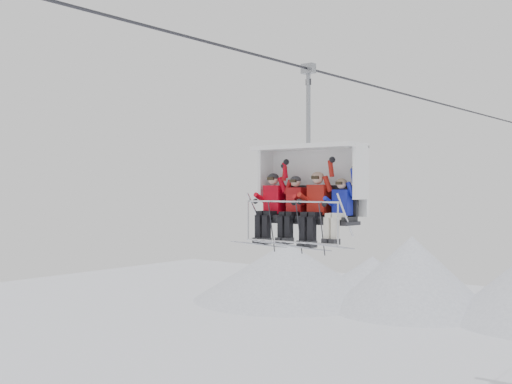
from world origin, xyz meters
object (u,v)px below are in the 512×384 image
Objects in this scene: chairlift_carrier at (312,183)px; skier_center_right at (316,205)px; skier_far_left at (271,204)px; skier_center_left at (294,206)px; skier_far_right at (339,208)px.

chairlift_carrier is 0.65m from skier_center_right.
skier_center_left is at bearing -0.74° from skier_far_left.
skier_far_right is at bearing -0.43° from skier_center_left.
skier_center_right is (0.59, 0.01, 0.04)m from skier_center_left.
chairlift_carrier is 2.31× the size of skier_far_left.
chairlift_carrier is at bearing 136.27° from skier_center_right.
chairlift_carrier reaches higher than skier_center_right.
skier_center_right is at bearing 0.07° from skier_far_left.
skier_center_right is at bearing 178.24° from skier_far_right.
skier_center_left is at bearing -131.47° from chairlift_carrier.
chairlift_carrier is at bearing 18.56° from skier_far_left.
skier_center_right is 1.04× the size of skier_far_right.
chairlift_carrier is 2.36× the size of skier_center_left.
skier_center_right is (1.23, 0.00, 0.01)m from skier_far_left.
chairlift_carrier is 1.12m from skier_far_right.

